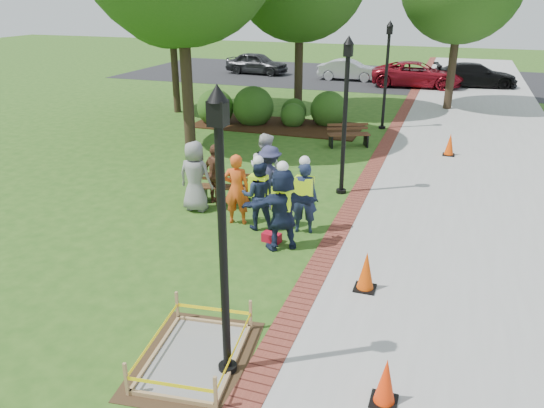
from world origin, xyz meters
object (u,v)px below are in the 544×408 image
(hivis_worker_b, at_px, (304,195))
(hivis_worker_c, at_px, (259,193))
(bench_near, at_px, (226,193))
(cone_front, at_px, (386,382))
(wet_concrete_pad, at_px, (194,346))
(lamp_near, at_px, (222,219))
(hivis_worker_a, at_px, (282,206))

(hivis_worker_b, xyz_separation_m, hivis_worker_c, (-1.06, -0.14, -0.02))
(bench_near, height_order, cone_front, bench_near)
(wet_concrete_pad, height_order, cone_front, cone_front)
(wet_concrete_pad, distance_m, hivis_worker_c, 5.03)
(bench_near, height_order, hivis_worker_b, hivis_worker_b)
(lamp_near, height_order, hivis_worker_a, lamp_near)
(lamp_near, height_order, hivis_worker_b, lamp_near)
(cone_front, bearing_deg, bench_near, 129.25)
(lamp_near, xyz_separation_m, hivis_worker_c, (-1.36, 5.00, -1.58))
(wet_concrete_pad, xyz_separation_m, hivis_worker_c, (-0.78, 4.92, 0.67))
(hivis_worker_c, bearing_deg, bench_near, 137.24)
(cone_front, bearing_deg, wet_concrete_pad, -179.94)
(hivis_worker_c, bearing_deg, hivis_worker_a, -43.87)
(hivis_worker_a, xyz_separation_m, hivis_worker_c, (-0.85, 0.82, -0.09))
(hivis_worker_b, bearing_deg, hivis_worker_c, -172.30)
(cone_front, distance_m, hivis_worker_b, 5.73)
(cone_front, relative_size, hivis_worker_a, 0.37)
(bench_near, relative_size, hivis_worker_a, 0.72)
(wet_concrete_pad, distance_m, lamp_near, 2.32)
(wet_concrete_pad, bearing_deg, hivis_worker_c, 98.97)
(cone_front, height_order, hivis_worker_b, hivis_worker_b)
(lamp_near, relative_size, hivis_worker_c, 2.35)
(hivis_worker_a, relative_size, hivis_worker_b, 1.07)
(bench_near, bearing_deg, hivis_worker_b, -25.27)
(hivis_worker_a, distance_m, hivis_worker_c, 1.19)
(wet_concrete_pad, xyz_separation_m, lamp_near, (0.58, -0.07, 2.25))
(wet_concrete_pad, bearing_deg, bench_near, 109.44)
(bench_near, relative_size, cone_front, 1.97)
(cone_front, xyz_separation_m, hivis_worker_b, (-2.61, 5.07, 0.57))
(bench_near, distance_m, hivis_worker_a, 3.22)
(hivis_worker_a, bearing_deg, lamp_near, -83.09)
(bench_near, xyz_separation_m, hivis_worker_c, (1.43, -1.32, 0.66))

